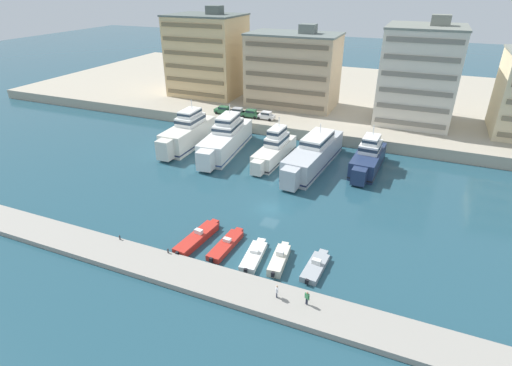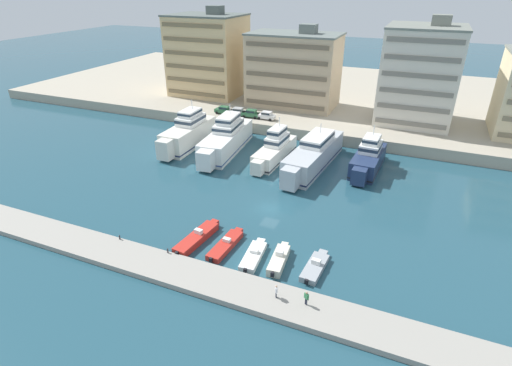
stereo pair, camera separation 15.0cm
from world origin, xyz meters
name	(u,v)px [view 2 (the right image)]	position (x,y,z in m)	size (l,w,h in m)	color
ground_plane	(270,208)	(0.00, 0.00, 0.00)	(400.00, 400.00, 0.00)	#234C5B
quay_promenade	(353,96)	(0.00, 63.36, 1.17)	(180.00, 70.00, 2.33)	#ADA38E
pier_dock	(212,282)	(0.00, -17.79, 0.35)	(120.00, 4.87, 0.69)	#9E998E
yacht_ivory_far_left	(188,133)	(-24.00, 16.74, 2.70)	(4.82, 17.74, 8.91)	silver
yacht_white_left	(226,139)	(-15.76, 17.12, 2.56)	(6.50, 20.75, 8.64)	white
yacht_ivory_mid_left	(275,149)	(-5.61, 16.92, 2.10)	(4.28, 16.01, 7.75)	silver
yacht_silver_center_left	(313,155)	(1.79, 16.74, 2.30)	(6.49, 22.26, 7.30)	silver
yacht_navy_center	(368,158)	(10.96, 19.30, 2.12)	(4.82, 15.12, 7.64)	navy
motorboat_red_far_left	(197,238)	(-5.68, -11.25, 0.50)	(2.66, 8.55, 1.52)	red
motorboat_red_left	(226,245)	(-1.67, -11.09, 0.39)	(2.13, 7.50, 1.18)	red
motorboat_white_mid_left	(254,255)	(2.40, -11.71, 0.37)	(2.37, 6.68, 1.08)	white
motorboat_cream_center_left	(279,259)	(5.55, -11.45, 0.54)	(2.07, 6.28, 1.61)	beige
motorboat_grey_center	(315,267)	(9.82, -10.89, 0.39)	(2.25, 6.44, 1.28)	#9EA3A8
car_green_far_left	(224,110)	(-23.73, 31.93, 3.31)	(4.15, 2.03, 1.80)	#2D6642
car_silver_left	(238,111)	(-20.26, 32.02, 3.31)	(4.15, 2.02, 1.80)	#B7BCC1
car_green_mid_left	(251,113)	(-16.91, 31.93, 3.31)	(4.13, 1.99, 1.80)	#2D6642
car_white_center_left	(266,115)	(-13.22, 31.90, 3.31)	(4.17, 2.06, 1.80)	white
apartment_block_far_left	(208,55)	(-35.70, 47.12, 12.36)	(18.22, 14.76, 21.95)	#E0BC84
apartment_block_left	(294,70)	(-11.56, 45.15, 10.79)	(21.16, 12.39, 18.80)	#C6AD89
apartment_block_mid_left	(419,75)	(16.40, 43.70, 12.20)	(15.17, 15.43, 21.61)	silver
pedestrian_near_edge	(306,297)	(10.61, -17.41, 1.66)	(0.57, 0.39, 1.63)	#282D3D
pedestrian_mid_deck	(276,290)	(7.47, -17.63, 1.63)	(0.38, 0.56, 1.57)	#282D3D
bollard_west	(120,237)	(-14.38, -15.61, 1.02)	(0.20, 0.20, 0.61)	#2D2D33
bollard_west_mid	(168,250)	(-7.18, -15.61, 1.02)	(0.20, 0.20, 0.61)	#2D2D33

